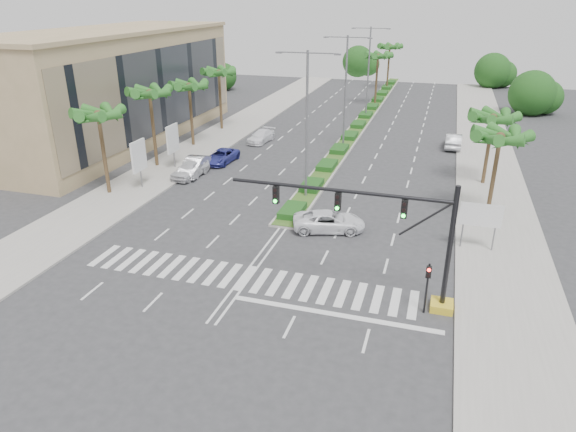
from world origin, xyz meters
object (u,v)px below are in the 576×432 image
Objects in this scene: car_parked_c at (221,156)px; car_parked_a at (190,169)px; car_parked_b at (194,166)px; car_parked_d at (261,136)px; car_crossing at (329,221)px; car_right at (454,141)px.

car_parked_a is at bearing -97.25° from car_parked_c.
car_parked_a is 0.94× the size of car_parked_b.
car_parked_d is (1.17, 8.73, 0.01)m from car_parked_c.
car_parked_c is 0.92× the size of car_crossing.
car_parked_a is 1.00× the size of car_parked_d.
car_parked_b is 1.03× the size of car_parked_c.
car_parked_c is (0.98, 5.02, -0.13)m from car_parked_a.
car_parked_b is 1.06× the size of car_parked_d.
car_parked_b is 13.01m from car_parked_d.
car_crossing is at bearing -20.98° from car_parked_a.
car_parked_d is (2.15, 12.83, -0.14)m from car_parked_b.
car_crossing is (12.97, -21.56, 0.05)m from car_parked_d.
car_parked_d is at bearing 86.15° from car_parked_c.
car_right reaches higher than car_parked_d.
car_parked_d is 0.95× the size of car_right.
car_crossing is 1.06× the size of car_right.
car_parked_c is 1.03× the size of car_parked_d.
car_right is at bearing -34.08° from car_crossing.
car_right is at bearing 16.82° from car_parked_d.
car_parked_c is at bearing -91.35° from car_parked_d.
car_parked_a is 0.89× the size of car_crossing.
car_parked_d is at bearing 15.32° from car_crossing.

